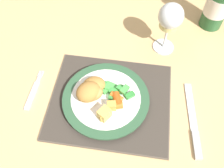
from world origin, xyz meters
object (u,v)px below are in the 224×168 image
Objects in this scene: fork at (33,93)px; table_knife at (194,125)px; wine_glass at (170,18)px; dining_table at (109,58)px; dinner_plate at (106,99)px.

table_knife is (0.44, -0.03, 0.00)m from fork.
wine_glass is (-0.09, 0.26, 0.11)m from table_knife.
dinner_plate reaches higher than dining_table.
table_knife reaches higher than fork.
dining_table is 9.08× the size of fork.
dining_table is 0.30m from fork.
dining_table is at bearing 51.58° from fork.
wine_glass reaches higher than table_knife.
table_knife is at bearing -8.60° from dinner_plate.
fork is 0.44m from table_knife.
fork is 0.79× the size of wine_glass.
table_knife is at bearing -71.71° from wine_glass.
wine_glass reaches higher than dining_table.
wine_glass is at bearing 57.05° from dinner_plate.
dining_table is 0.38m from table_knife.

